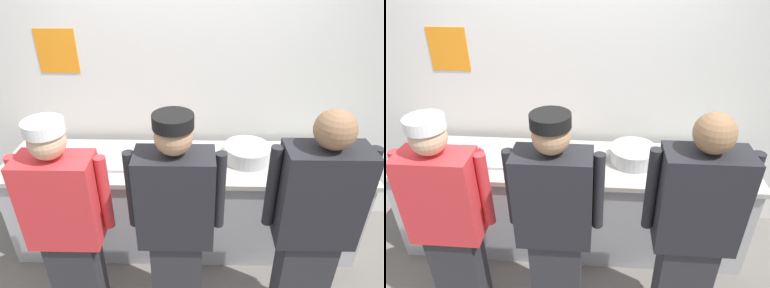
{
  "view_description": "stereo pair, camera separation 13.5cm",
  "coord_description": "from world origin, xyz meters",
  "views": [
    {
      "loc": [
        0.1,
        -1.99,
        2.39
      ],
      "look_at": [
        0.06,
        0.4,
        1.02
      ],
      "focal_mm": 31.67,
      "sensor_mm": 36.0,
      "label": 1
    },
    {
      "loc": [
        0.24,
        -1.99,
        2.39
      ],
      "look_at": [
        0.06,
        0.4,
        1.02
      ],
      "focal_mm": 31.67,
      "sensor_mm": 36.0,
      "label": 2
    }
  ],
  "objects": [
    {
      "name": "wall_back",
      "position": [
        -0.0,
        0.84,
        1.35
      ],
      "size": [
        4.67,
        0.11,
        2.7
      ],
      "color": "silver",
      "rests_on": "ground"
    },
    {
      "name": "squeeze_bottle_secondary",
      "position": [
        -0.07,
        0.26,
        0.96
      ],
      "size": [
        0.05,
        0.05,
        0.18
      ],
      "color": "red",
      "rests_on": "prep_counter"
    },
    {
      "name": "deli_cup",
      "position": [
        1.03,
        0.47,
        0.93
      ],
      "size": [
        0.09,
        0.09,
        0.1
      ],
      "primitive_type": "cylinder",
      "color": "white",
      "rests_on": "prep_counter"
    },
    {
      "name": "mixing_bowl_steel",
      "position": [
        0.51,
        0.39,
        0.95
      ],
      "size": [
        0.38,
        0.38,
        0.13
      ],
      "primitive_type": "cylinder",
      "color": "#B7BABF",
      "rests_on": "prep_counter"
    },
    {
      "name": "ramekin_yellow_sauce",
      "position": [
        0.93,
        0.25,
        0.9
      ],
      "size": [
        0.09,
        0.09,
        0.04
      ],
      "color": "white",
      "rests_on": "prep_counter"
    },
    {
      "name": "sheet_tray",
      "position": [
        -0.43,
        0.34,
        0.89
      ],
      "size": [
        0.46,
        0.32,
        0.02
      ],
      "primitive_type": "cube",
      "rotation": [
        0.0,
        0.0,
        -0.0
      ],
      "color": "#B7BABF",
      "rests_on": "prep_counter"
    },
    {
      "name": "prep_counter",
      "position": [
        0.0,
        0.37,
        0.44
      ],
      "size": [
        2.98,
        0.69,
        0.88
      ],
      "color": "#B2B2B7",
      "rests_on": "ground"
    },
    {
      "name": "plate_stack_front",
      "position": [
        0.17,
        0.4,
        0.93
      ],
      "size": [
        0.25,
        0.25,
        0.1
      ],
      "color": "white",
      "rests_on": "prep_counter"
    },
    {
      "name": "ramekin_green_sauce",
      "position": [
        -0.18,
        0.55,
        0.9
      ],
      "size": [
        0.1,
        0.1,
        0.04
      ],
      "color": "white",
      "rests_on": "prep_counter"
    },
    {
      "name": "squeeze_bottle_primary",
      "position": [
        -0.69,
        0.2,
        0.98
      ],
      "size": [
        0.06,
        0.06,
        0.2
      ],
      "color": "red",
      "rests_on": "prep_counter"
    },
    {
      "name": "chef_center",
      "position": [
        -0.03,
        -0.4,
        0.89
      ],
      "size": [
        0.6,
        0.24,
        1.66
      ],
      "color": "#2D2D33",
      "rests_on": "ground"
    },
    {
      "name": "chef_far_right",
      "position": [
        0.82,
        -0.41,
        0.9
      ],
      "size": [
        0.62,
        0.24,
        1.69
      ],
      "color": "#2D2D33",
      "rests_on": "ground"
    },
    {
      "name": "plate_stack_rear",
      "position": [
        -1.04,
        0.4,
        0.92
      ],
      "size": [
        0.22,
        0.22,
        0.08
      ],
      "color": "white",
      "rests_on": "prep_counter"
    },
    {
      "name": "ramekin_red_sauce",
      "position": [
        0.89,
        0.53,
        0.9
      ],
      "size": [
        0.09,
        0.09,
        0.04
      ],
      "color": "white",
      "rests_on": "prep_counter"
    },
    {
      "name": "ramekin_orange_sauce",
      "position": [
        1.21,
        0.31,
        0.91
      ],
      "size": [
        0.1,
        0.1,
        0.05
      ],
      "color": "white",
      "rests_on": "prep_counter"
    },
    {
      "name": "ground_plane",
      "position": [
        0.0,
        0.0,
        0.0
      ],
      "size": [
        9.0,
        9.0,
        0.0
      ],
      "primitive_type": "plane",
      "color": "slate"
    },
    {
      "name": "chef_near_left",
      "position": [
        -0.72,
        -0.4,
        0.86
      ],
      "size": [
        0.59,
        0.24,
        1.61
      ],
      "color": "#2D2D33",
      "rests_on": "ground"
    }
  ]
}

